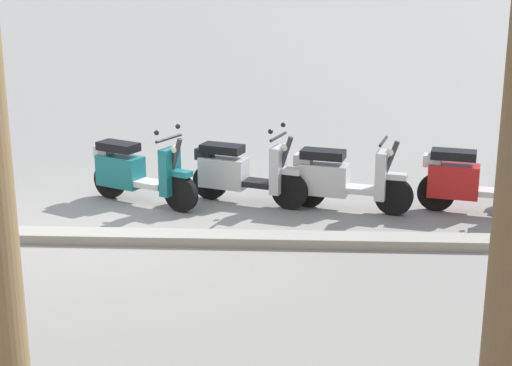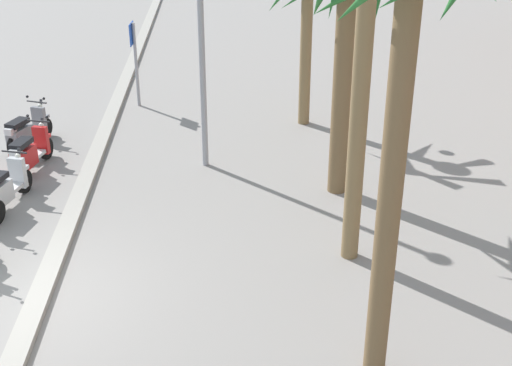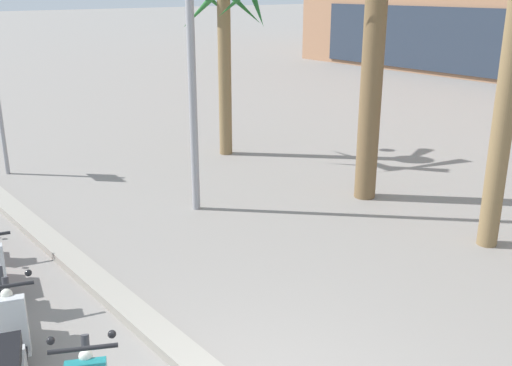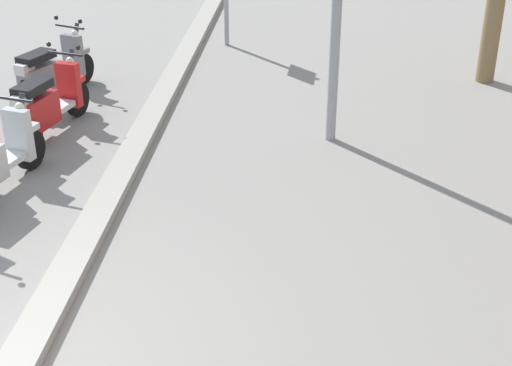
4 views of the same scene
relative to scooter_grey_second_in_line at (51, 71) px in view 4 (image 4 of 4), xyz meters
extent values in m
cylinder|color=black|center=(-0.69, 0.27, -0.19)|extent=(0.52, 0.28, 0.52)
cylinder|color=black|center=(0.45, -0.18, -0.19)|extent=(0.52, 0.28, 0.52)
cube|color=silver|center=(-0.17, 0.07, -0.13)|extent=(0.66, 0.48, 0.08)
cube|color=slate|center=(0.24, -0.10, -0.03)|extent=(0.75, 0.55, 0.43)
cube|color=black|center=(0.26, -0.10, 0.31)|extent=(0.67, 0.50, 0.12)
cube|color=slate|center=(-0.53, 0.21, 0.10)|extent=(0.26, 0.37, 0.66)
cube|color=slate|center=(-0.69, 0.27, 0.10)|extent=(0.36, 0.27, 0.08)
cylinder|color=#333338|center=(-0.60, 0.24, 0.25)|extent=(0.29, 0.17, 0.69)
cylinder|color=black|center=(-0.53, 0.21, 0.57)|extent=(0.24, 0.54, 0.04)
sphere|color=white|center=(-0.62, 0.25, 0.43)|extent=(0.12, 0.12, 0.12)
cube|color=silver|center=(0.52, -0.21, 0.21)|extent=(0.30, 0.27, 0.16)
sphere|color=black|center=(-0.60, -0.02, 0.69)|extent=(0.07, 0.07, 0.07)
sphere|color=black|center=(-0.42, 0.42, 0.69)|extent=(0.07, 0.07, 0.07)
cylinder|color=black|center=(0.68, 0.61, -0.19)|extent=(0.53, 0.22, 0.52)
cylinder|color=black|center=(1.89, 0.31, -0.19)|extent=(0.53, 0.22, 0.52)
cube|color=silver|center=(1.24, 0.47, -0.13)|extent=(0.65, 0.42, 0.08)
cube|color=red|center=(1.67, 0.36, 0.00)|extent=(0.74, 0.48, 0.46)
cube|color=black|center=(1.69, 0.36, 0.37)|extent=(0.66, 0.44, 0.12)
cube|color=red|center=(0.86, 0.57, 0.10)|extent=(0.22, 0.36, 0.66)
cube|color=red|center=(0.68, 0.61, 0.10)|extent=(0.35, 0.23, 0.08)
cylinder|color=#333338|center=(0.78, 0.59, 0.25)|extent=(0.29, 0.14, 0.69)
cylinder|color=black|center=(0.86, 0.57, 0.57)|extent=(0.18, 0.55, 0.04)
sphere|color=white|center=(0.76, 0.59, 0.43)|extent=(0.12, 0.12, 0.12)
cube|color=silver|center=(1.97, 0.29, 0.27)|extent=(0.28, 0.25, 0.16)
sphere|color=black|center=(0.82, 0.33, 0.69)|extent=(0.07, 0.07, 0.07)
sphere|color=black|center=(0.93, 0.80, 0.69)|extent=(0.07, 0.07, 0.07)
cylinder|color=black|center=(2.50, 0.54, -0.19)|extent=(0.53, 0.23, 0.52)
cube|color=silver|center=(3.03, 0.40, -0.13)|extent=(0.65, 0.43, 0.08)
cube|color=silver|center=(2.67, 0.49, 0.10)|extent=(0.22, 0.36, 0.66)
cube|color=silver|center=(2.50, 0.54, 0.10)|extent=(0.35, 0.24, 0.08)
cylinder|color=#333338|center=(2.60, 0.51, 0.25)|extent=(0.29, 0.14, 0.69)
cylinder|color=black|center=(2.67, 0.49, 0.57)|extent=(0.19, 0.55, 0.04)
sphere|color=white|center=(2.58, 0.52, 0.43)|extent=(0.12, 0.12, 0.12)
camera|label=1|loc=(3.90, 10.69, 2.88)|focal=54.22mm
camera|label=2|loc=(15.90, 4.79, 6.11)|focal=47.74mm
camera|label=3|loc=(9.68, -1.07, 3.39)|focal=41.24mm
camera|label=4|loc=(10.94, 4.16, 3.87)|focal=52.32mm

